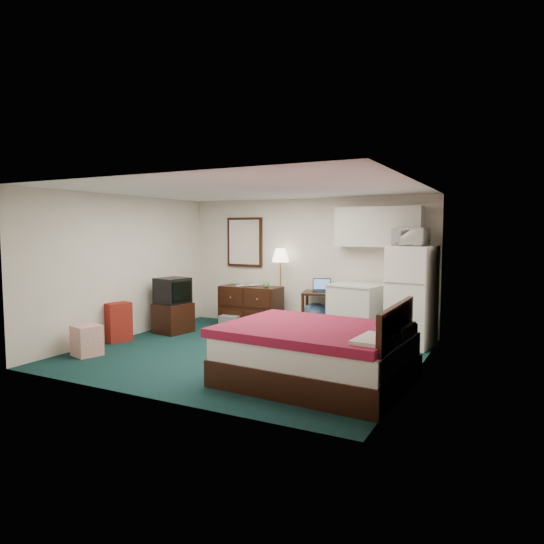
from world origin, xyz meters
The scene contains 25 objects.
floor centered at (0.00, 0.00, 0.00)m, with size 5.00×4.50×0.01m, color black.
ceiling centered at (0.00, 0.00, 2.50)m, with size 5.00×4.50×0.01m, color beige.
walls centered at (0.00, 0.00, 1.25)m, with size 5.01×4.51×2.50m.
mirror centered at (-1.35, 2.22, 1.65)m, with size 0.80×0.06×1.00m, color white, non-canonical shape.
upper_cabinets centered at (1.45, 2.08, 1.95)m, with size 1.50×0.35×0.70m, color silver, non-canonical shape.
headboard centered at (2.46, -0.86, 0.55)m, with size 0.06×1.56×1.00m, color black, non-canonical shape.
dresser centered at (-0.95, 1.77, 0.40)m, with size 1.18×0.54×0.81m, color black, non-canonical shape.
floor_lamp centered at (-0.43, 2.01, 0.77)m, with size 0.33×0.33×1.54m, color #BD9144, non-canonical shape.
desk centered at (0.41, 1.93, 0.38)m, with size 0.60×0.60×0.76m, color black, non-canonical shape.
exercise_ball centered at (0.32, 1.96, 0.27)m, with size 0.55×0.55×0.55m, color navy.
kitchen_counter centered at (1.18, 1.74, 0.46)m, with size 0.85×0.65×0.93m, color silver, non-canonical shape.
fridge centered at (2.13, 1.63, 0.82)m, with size 0.67×0.67×1.64m, color white, non-canonical shape.
bed centered at (1.48, -0.86, 0.35)m, with size 2.18×1.70×0.70m, color maroon, non-canonical shape.
tv_stand centered at (-2.00, 0.70, 0.27)m, with size 0.54×0.59×0.54m, color black, non-canonical shape.
suitcase centered at (-2.35, -0.32, 0.33)m, with size 0.26×0.41×0.67m, color maroon, non-canonical shape.
retail_box centered at (-2.10, -1.22, 0.23)m, with size 0.37×0.37×0.46m, color silver, non-canonical shape.
file_bin centered at (-1.22, 1.43, 0.13)m, with size 0.38×0.28×0.26m, color slate, non-canonical shape.
cardboard_box_a centered at (0.03, 1.26, 0.12)m, with size 0.29×0.25×0.25m, color #A67C5B, non-canonical shape.
cardboard_box_b centered at (0.33, 1.76, 0.13)m, with size 0.22×0.26×0.26m, color #A67C5B, non-canonical shape.
laptop centered at (0.44, 1.96, 0.88)m, with size 0.34×0.27×0.23m, color black, non-canonical shape.
crt_tv centered at (-2.02, 0.72, 0.78)m, with size 0.51×0.55×0.47m, color black, non-canonical shape.
microwave centered at (2.08, 1.69, 1.82)m, with size 0.53×0.29×0.36m, color white.
book_a centered at (-1.22, 1.74, 0.91)m, with size 0.15×0.02×0.21m, color #A67C5B.
book_b centered at (-1.03, 1.87, 0.92)m, with size 0.16×0.02×0.22m, color #A67C5B.
mug centered at (-0.59, 1.72, 0.86)m, with size 0.12×0.09×0.12m, color #548A48.
Camera 1 is at (3.69, -6.34, 1.89)m, focal length 32.00 mm.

